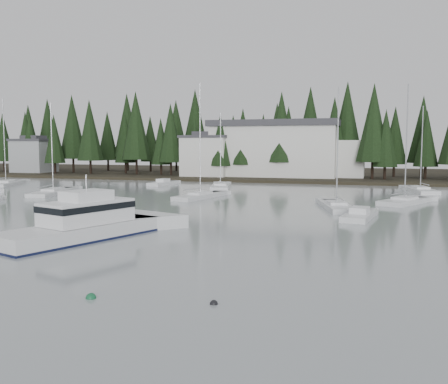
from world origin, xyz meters
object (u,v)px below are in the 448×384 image
object	(u,v)px
runabout_1	(359,217)
cabin_cruiser_center	(83,228)
sailboat_6	(6,185)
sailboat_3	(221,187)
sailboat_2	(420,191)
house_west	(207,155)
sailboat_8	(336,208)
sailboat_7	(404,203)
harbor_inn	(285,149)
sailboat_9	(200,197)
sailboat_1	(53,193)
runabout_3	(163,184)
house_far_west	(34,155)

from	to	relation	value
runabout_1	cabin_cruiser_center	bearing A→B (deg)	139.44
cabin_cruiser_center	sailboat_6	bearing A→B (deg)	64.55
sailboat_6	sailboat_3	bearing A→B (deg)	-103.48
sailboat_2	house_west	bearing A→B (deg)	52.37
house_west	sailboat_8	distance (m)	49.89
cabin_cruiser_center	sailboat_7	world-z (taller)	sailboat_7
sailboat_3	sailboat_7	xyz separation A→B (m)	(26.12, -13.73, 0.02)
house_west	sailboat_8	bearing A→B (deg)	-55.40
sailboat_8	runabout_1	world-z (taller)	sailboat_8
harbor_inn	sailboat_8	distance (m)	46.50
harbor_inn	runabout_1	xyz separation A→B (m)	(15.69, -50.74, -5.64)
harbor_inn	sailboat_2	size ratio (longest dim) A/B	2.34
sailboat_3	sailboat_9	bearing A→B (deg)	172.89
sailboat_1	sailboat_8	bearing A→B (deg)	-109.37
sailboat_6	runabout_3	world-z (taller)	sailboat_6
house_far_west	harbor_inn	xyz separation A→B (m)	(57.04, 1.34, 1.37)
harbor_inn	sailboat_9	distance (m)	39.02
sailboat_1	sailboat_6	size ratio (longest dim) A/B	0.86
sailboat_3	runabout_3	xyz separation A→B (m)	(-10.94, 2.91, 0.07)
sailboat_3	sailboat_9	world-z (taller)	sailboat_9
sailboat_6	sailboat_1	bearing A→B (deg)	-143.80
harbor_inn	sailboat_2	distance (m)	32.17
house_far_west	sailboat_8	distance (m)	82.39
house_west	runabout_3	world-z (taller)	house_west
house_west	sailboat_7	xyz separation A→B (m)	(35.27, -34.00, -4.57)
house_far_west	sailboat_2	distance (m)	82.82
sailboat_7	sailboat_8	world-z (taller)	sailboat_7
harbor_inn	sailboat_6	bearing A→B (deg)	-145.58
sailboat_9	runabout_1	world-z (taller)	sailboat_9
sailboat_8	sailboat_3	bearing A→B (deg)	27.40
sailboat_3	sailboat_6	world-z (taller)	sailboat_6
sailboat_6	runabout_3	bearing A→B (deg)	-93.80
sailboat_1	sailboat_6	xyz separation A→B (m)	(-16.88, 10.73, 0.01)
sailboat_2	sailboat_8	xyz separation A→B (m)	(-9.98, -22.63, 0.01)
sailboat_1	sailboat_2	world-z (taller)	sailboat_1
harbor_inn	sailboat_6	size ratio (longest dim) A/B	1.98
house_west	harbor_inn	xyz separation A→B (m)	(15.04, 3.34, 1.12)
sailboat_2	sailboat_9	bearing A→B (deg)	109.73
house_west	runabout_3	xyz separation A→B (m)	(-1.79, -17.36, -4.52)
house_west	cabin_cruiser_center	world-z (taller)	house_west
sailboat_2	sailboat_8	size ratio (longest dim) A/B	0.97
sailboat_3	sailboat_1	bearing A→B (deg)	115.11
harbor_inn	sailboat_3	xyz separation A→B (m)	(-5.89, -23.61, -5.72)
house_west	sailboat_7	bearing A→B (deg)	-43.95
sailboat_2	sailboat_6	xyz separation A→B (m)	(-64.83, -6.96, 0.01)
harbor_inn	sailboat_3	size ratio (longest dim) A/B	2.44
sailboat_9	harbor_inn	bearing A→B (deg)	6.19
harbor_inn	runabout_1	distance (m)	53.41
house_far_west	sailboat_9	distance (m)	64.89
sailboat_9	house_west	bearing A→B (deg)	29.62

